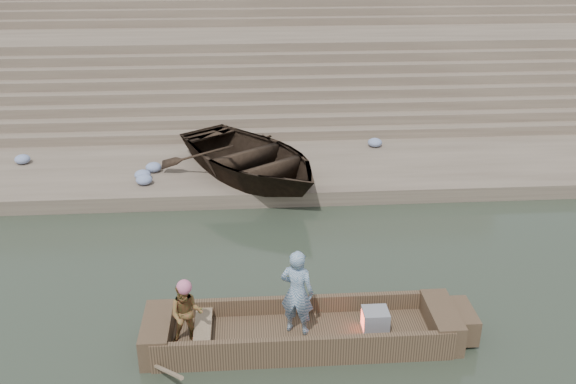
{
  "coord_description": "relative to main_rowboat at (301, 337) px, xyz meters",
  "views": [
    {
      "loc": [
        1.28,
        -8.77,
        7.17
      ],
      "look_at": [
        2.15,
        3.91,
        1.4
      ],
      "focal_mm": 39.17,
      "sensor_mm": 36.0,
      "label": 1
    }
  ],
  "objects": [
    {
      "name": "lower_landing",
      "position": [
        -2.15,
        7.59,
        0.09
      ],
      "size": [
        32.0,
        4.0,
        0.4
      ],
      "primitive_type": "cube",
      "color": "gray",
      "rests_on": "ground"
    },
    {
      "name": "ground",
      "position": [
        -2.15,
        -0.41,
        -0.11
      ],
      "size": [
        120.0,
        120.0,
        0.0
      ],
      "primitive_type": "plane",
      "color": "#2B3628",
      "rests_on": "ground"
    },
    {
      "name": "main_rowboat",
      "position": [
        0.0,
        0.0,
        0.0
      ],
      "size": [
        5.0,
        1.3,
        0.22
      ],
      "primitive_type": "cube",
      "color": "brown",
      "rests_on": "ground"
    },
    {
      "name": "ghat_steps",
      "position": [
        -2.15,
        16.78,
        1.69
      ],
      "size": [
        32.0,
        11.0,
        5.2
      ],
      "color": "gray",
      "rests_on": "ground"
    },
    {
      "name": "television",
      "position": [
        1.32,
        0.0,
        0.31
      ],
      "size": [
        0.46,
        0.42,
        0.4
      ],
      "color": "gray",
      "rests_on": "main_rowboat"
    },
    {
      "name": "beached_rowboat",
      "position": [
        -0.79,
        6.84,
        0.83
      ],
      "size": [
        6.05,
        6.43,
        1.08
      ],
      "primitive_type": "imported",
      "rotation": [
        0.0,
        0.0,
        0.61
      ],
      "color": "#2D2116",
      "rests_on": "lower_landing"
    },
    {
      "name": "rowing_man",
      "position": [
        -2.0,
        -0.16,
        0.71
      ],
      "size": [
        0.59,
        0.46,
        1.21
      ],
      "primitive_type": "imported",
      "rotation": [
        0.0,
        0.0,
        0.01
      ],
      "color": "#257025",
      "rests_on": "main_rowboat"
    },
    {
      "name": "mid_landing",
      "position": [
        -2.15,
        15.09,
        1.29
      ],
      "size": [
        32.0,
        3.0,
        2.8
      ],
      "primitive_type": "cube",
      "color": "gray",
      "rests_on": "ground"
    },
    {
      "name": "cloth_bundles",
      "position": [
        -3.05,
        7.56,
        0.42
      ],
      "size": [
        10.9,
        2.89,
        0.26
      ],
      "color": "#3F5999",
      "rests_on": "lower_landing"
    },
    {
      "name": "upper_landing",
      "position": [
        -2.15,
        22.09,
        2.49
      ],
      "size": [
        32.0,
        3.0,
        5.2
      ],
      "primitive_type": "cube",
      "color": "gray",
      "rests_on": "ground"
    },
    {
      "name": "standing_man",
      "position": [
        -0.08,
        0.05,
        0.93
      ],
      "size": [
        0.7,
        0.59,
        1.64
      ],
      "primitive_type": "imported",
      "rotation": [
        0.0,
        0.0,
        2.77
      ],
      "color": "#20507A",
      "rests_on": "main_rowboat"
    },
    {
      "name": "rowboat_trim",
      "position": [
        0.21,
        -0.01,
        0.2
      ],
      "size": [
        6.04,
        2.63,
        1.88
      ],
      "color": "brown",
      "rests_on": "ground"
    }
  ]
}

